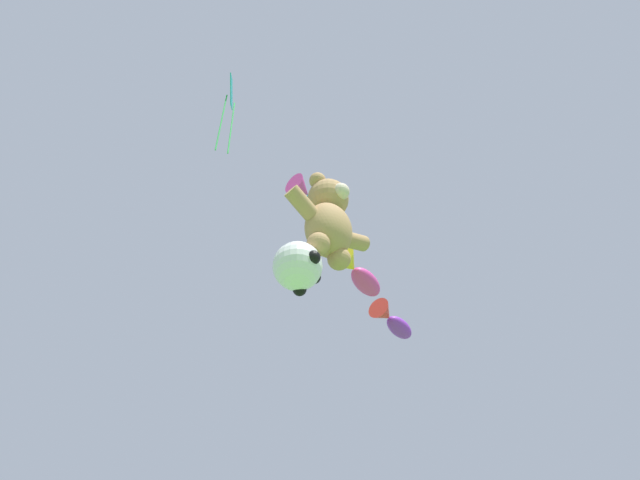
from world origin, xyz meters
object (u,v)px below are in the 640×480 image
Objects in this scene: teddy_bear_kite at (329,220)px; fish_kite_violet at (392,320)px; soccer_ball_kite at (298,267)px; fish_kite_teal at (311,197)px; diamond_kite at (230,99)px; fish_kite_magenta at (357,272)px.

fish_kite_violet reaches higher than teddy_bear_kite.
fish_kite_violet is (6.63, 3.16, 4.33)m from soccer_ball_kite.
fish_kite_violet is at bearing 19.94° from fish_kite_teal.
fish_kite_violet is 8.05m from diamond_kite.
fish_kite_magenta reaches higher than soccer_ball_kite.
diamond_kite is at bearing -166.79° from fish_kite_violet.
fish_kite_teal is 0.74× the size of fish_kite_magenta.
soccer_ball_kite is 0.57× the size of fish_kite_violet.
soccer_ball_kite is (-0.54, 0.26, -1.43)m from teddy_bear_kite.
soccer_ball_kite is 0.35× the size of diamond_kite.
teddy_bear_kite is at bearing -44.20° from diamond_kite.
fish_kite_magenta is 5.74m from diamond_kite.
fish_kite_magenta is (4.36, 2.42, 4.27)m from soccer_ball_kite.
diamond_kite reaches higher than fish_kite_violet.
fish_kite_violet is at bearing 25.48° from soccer_ball_kite.
teddy_bear_kite is 5.47m from fish_kite_magenta.
fish_kite_magenta reaches higher than teddy_bear_kite.
teddy_bear_kite is at bearing -26.05° from soccer_ball_kite.
fish_kite_violet reaches higher than fish_kite_magenta.
teddy_bear_kite is 1.55m from soccer_ball_kite.
fish_kite_magenta is (2.80, 1.10, 0.07)m from fish_kite_teal.
teddy_bear_kite is 3.35m from fish_kite_teal.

